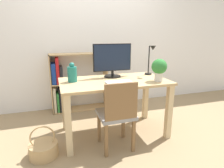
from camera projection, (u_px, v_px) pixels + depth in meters
name	position (u px, v px, depth m)	size (l,w,h in m)	color
ground_plane	(114.00, 133.00, 2.60)	(10.00, 10.00, 0.00)	#997F5B
wall_back	(94.00, 36.00, 3.36)	(8.00, 0.05, 2.60)	white
desk	(114.00, 90.00, 2.44)	(1.37, 0.75, 0.75)	tan
monitor	(112.00, 59.00, 2.55)	(0.54, 0.23, 0.45)	black
keyboard	(118.00, 82.00, 2.29)	(0.32, 0.13, 0.02)	silver
vase	(72.00, 74.00, 2.30)	(0.11, 0.11, 0.24)	#1E7266
desk_lamp	(151.00, 57.00, 2.64)	(0.10, 0.19, 0.42)	black
potted_plant	(159.00, 68.00, 2.32)	(0.19, 0.19, 0.28)	silver
chair	(117.00, 113.00, 2.12)	(0.40, 0.40, 0.84)	gray
bookshelf	(68.00, 86.00, 3.26)	(0.98, 0.28, 1.01)	tan
basket	(44.00, 149.00, 2.08)	(0.31, 0.31, 0.37)	tan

